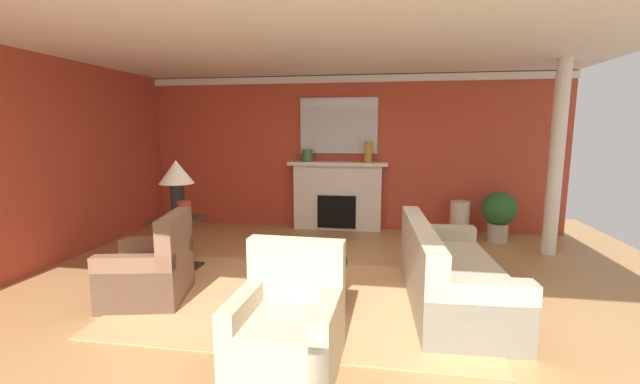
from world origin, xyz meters
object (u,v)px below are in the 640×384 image
Objects in this scene: vase_mantel_left at (307,156)px; armchair_facing_fireplace at (288,329)px; sofa at (448,276)px; mantel_mirror at (339,126)px; fireplace at (337,198)px; vase_mantel_right at (368,152)px; armchair_near_window at (151,272)px; vase_tall_corner at (459,220)px; coffee_table at (301,269)px; vase_on_side_table at (184,211)px; side_table at (180,240)px; table_lamp at (177,178)px; potted_plant at (499,212)px.

armchair_facing_fireplace is at bearing -81.05° from vase_mantel_left.
vase_mantel_left is (-2.10, 3.00, 1.07)m from sofa.
mantel_mirror is at bearing 116.02° from sofa.
armchair_facing_fireplace is at bearing -134.97° from sofa.
vase_mantel_right is (0.55, -0.05, 0.85)m from fireplace.
armchair_near_window is 4.90m from vase_tall_corner.
vase_tall_corner is at bearing -9.02° from vase_mantel_right.
vase_mantel_right is (0.41, 4.40, 1.14)m from armchair_facing_fireplace.
vase_mantel_left is (-0.54, 3.14, 1.03)m from coffee_table.
coffee_table is 4.11× the size of vase_on_side_table.
sofa reaches higher than side_table.
mantel_mirror is 3.26m from table_lamp.
fireplace is at bearing -90.00° from mantel_mirror.
vase_tall_corner reaches higher than coffee_table.
vase_tall_corner is 1.70× the size of vase_mantel_right.
coffee_table is (-0.01, -3.19, -0.26)m from fireplace.
armchair_near_window is (-3.16, -0.42, 0.01)m from sofa.
table_lamp is 4.58m from vase_tall_corner.
side_table is 0.82m from table_lamp.
vase_on_side_table is (0.15, -0.12, 0.42)m from side_table.
vase_mantel_right is (0.56, 3.14, 1.11)m from coffee_table.
sofa is at bearing -113.91° from potted_plant.
fireplace is at bearing 171.97° from vase_tall_corner.
armchair_facing_fireplace is (-1.40, -1.40, 0.01)m from sofa.
coffee_table is at bearing -18.70° from vase_on_side_table.
vase_on_side_table is 2.86m from vase_mantel_left.
vase_tall_corner is at bearing 53.51° from coffee_table.
vase_mantel_left reaches higher than armchair_near_window.
vase_mantel_right is at bearing 79.85° from coffee_table.
vase_tall_corner is 1.95m from vase_mantel_right.
mantel_mirror is 3.77× the size of vase_mantel_right.
table_lamp reaches higher than coffee_table.
armchair_near_window is at bearing -89.12° from vase_on_side_table.
side_table is 2.88× the size of vase_on_side_table.
fireplace is at bearing 58.32° from vase_on_side_table.
vase_mantel_left is at bearing 98.95° from armchair_facing_fireplace.
table_lamp is at bearing -154.65° from potted_plant.
coffee_table is 1.33× the size of table_lamp.
mantel_mirror is 3.87m from sofa.
table_lamp is (-1.78, -2.64, -0.68)m from mantel_mirror.
vase_mantel_left is at bearing -162.82° from mantel_mirror.
side_table is 1.09× the size of vase_tall_corner.
potted_plant is (1.18, 2.66, 0.19)m from sofa.
sofa is 2.92m from potted_plant.
vase_mantel_right reaches higher than potted_plant.
coffee_table is 2.66× the size of vase_mantel_right.
mantel_mirror is 1.89× the size of table_lamp.
side_table is (-0.16, 0.94, 0.09)m from armchair_near_window.
coffee_table is at bearing -126.49° from vase_tall_corner.
coffee_table is (1.61, 0.28, 0.03)m from armchair_near_window.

